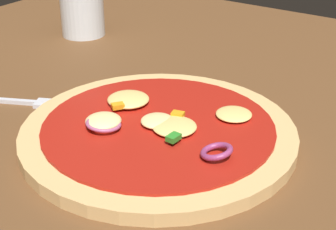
% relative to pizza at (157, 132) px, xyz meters
% --- Properties ---
extents(dining_table, '(1.14, 1.04, 0.03)m').
position_rel_pizza_xyz_m(dining_table, '(0.03, 0.00, -0.02)').
color(dining_table, brown).
rests_on(dining_table, ground).
extents(pizza, '(0.28, 0.28, 0.03)m').
position_rel_pizza_xyz_m(pizza, '(0.00, 0.00, 0.00)').
color(pizza, tan).
rests_on(pizza, dining_table).
extents(fork, '(0.16, 0.08, 0.01)m').
position_rel_pizza_xyz_m(fork, '(-0.19, -0.03, -0.01)').
color(fork, silver).
rests_on(fork, dining_table).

